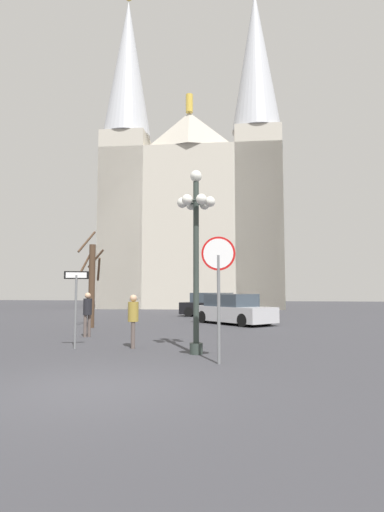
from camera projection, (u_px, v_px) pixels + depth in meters
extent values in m
plane|color=#38383D|center=(93.00, 389.00, 7.10)|extent=(120.00, 120.00, 0.00)
cube|color=#BCB5A5|center=(195.00, 235.00, 43.92)|extent=(18.31, 14.51, 15.61)
pyramid|color=#BCB5A5|center=(189.00, 130.00, 39.04)|extent=(6.25, 2.36, 3.50)
cylinder|color=gold|center=(189.00, 104.00, 39.27)|extent=(0.70, 0.70, 1.80)
cube|color=#BCB5A5|center=(125.00, 221.00, 40.14)|extent=(4.66, 4.66, 17.36)
cone|color=#B7BAC1|center=(128.00, 68.00, 41.52)|extent=(4.85, 4.85, 14.83)
cube|color=#BCB5A5|center=(258.00, 219.00, 38.84)|extent=(4.66, 4.66, 17.36)
cone|color=#B7BAC1|center=(256.00, 61.00, 40.22)|extent=(4.85, 4.85, 14.83)
cylinder|color=slate|center=(219.00, 309.00, 9.60)|extent=(0.08, 0.08, 2.59)
cylinder|color=red|center=(218.00, 253.00, 9.72)|extent=(0.83, 0.09, 0.83)
cylinder|color=white|center=(218.00, 253.00, 9.70)|extent=(0.73, 0.05, 0.73)
cylinder|color=slate|center=(76.00, 312.00, 12.04)|extent=(0.07, 0.07, 2.20)
cube|color=black|center=(76.00, 275.00, 12.13)|extent=(0.69, 0.28, 0.24)
cube|color=white|center=(76.00, 275.00, 12.12)|extent=(0.58, 0.22, 0.17)
cylinder|color=#2D3833|center=(196.00, 266.00, 11.18)|extent=(0.16, 0.16, 4.82)
cylinder|color=#2D3833|center=(196.00, 349.00, 10.98)|extent=(0.36, 0.36, 0.30)
sphere|color=white|center=(196.00, 176.00, 11.40)|extent=(0.33, 0.33, 0.33)
sphere|color=white|center=(210.00, 202.00, 11.27)|extent=(0.30, 0.30, 0.30)
cylinder|color=#2D3833|center=(203.00, 202.00, 11.30)|extent=(0.05, 0.40, 0.05)
sphere|color=white|center=(205.00, 205.00, 11.64)|extent=(0.30, 0.30, 0.30)
cylinder|color=#2D3833|center=(200.00, 203.00, 11.49)|extent=(0.37, 0.24, 0.05)
sphere|color=white|center=(191.00, 205.00, 11.70)|extent=(0.30, 0.30, 0.30)
cylinder|color=#2D3833|center=(194.00, 204.00, 11.52)|extent=(0.37, 0.24, 0.05)
sphere|color=white|center=(182.00, 203.00, 11.40)|extent=(0.30, 0.30, 0.30)
cylinder|color=#2D3833|center=(189.00, 202.00, 11.37)|extent=(0.05, 0.40, 0.05)
sphere|color=white|center=(187.00, 200.00, 11.03)|extent=(0.30, 0.30, 0.30)
cylinder|color=#2D3833|center=(192.00, 201.00, 11.18)|extent=(0.37, 0.24, 0.05)
sphere|color=white|center=(201.00, 199.00, 10.96)|extent=(0.30, 0.30, 0.30)
cylinder|color=#2D3833|center=(199.00, 201.00, 11.15)|extent=(0.37, 0.24, 0.05)
cylinder|color=#473323|center=(92.00, 286.00, 18.92)|extent=(0.29, 0.29, 3.92)
cylinder|color=#473323|center=(99.00, 269.00, 19.08)|extent=(0.42, 0.67, 1.07)
cylinder|color=#473323|center=(87.00, 242.00, 19.39)|extent=(0.60, 0.93, 1.12)
cylinder|color=#473323|center=(96.00, 259.00, 19.40)|extent=(0.84, 0.14, 0.91)
cylinder|color=#473323|center=(86.00, 261.00, 19.24)|extent=(0.46, 0.85, 1.33)
cube|color=black|center=(215.00, 308.00, 26.65)|extent=(4.81, 2.93, 0.79)
cube|color=#333D47|center=(212.00, 298.00, 26.81)|extent=(2.86, 2.21, 0.65)
cylinder|color=black|center=(241.00, 312.00, 26.70)|extent=(0.68, 0.39, 0.64)
cylinder|color=black|center=(233.00, 313.00, 25.28)|extent=(0.68, 0.39, 0.64)
cylinder|color=black|center=(199.00, 311.00, 27.99)|extent=(0.68, 0.39, 0.64)
cylinder|color=black|center=(189.00, 312.00, 26.57)|extent=(0.68, 0.39, 0.64)
cube|color=#B7B7BC|center=(234.00, 314.00, 20.83)|extent=(4.53, 4.46, 0.76)
cube|color=#333D47|center=(231.00, 300.00, 21.07)|extent=(2.97, 2.95, 0.64)
cylinder|color=black|center=(267.00, 319.00, 20.10)|extent=(0.61, 0.60, 0.64)
cylinder|color=black|center=(243.00, 320.00, 19.10)|extent=(0.61, 0.60, 0.64)
cylinder|color=black|center=(226.00, 316.00, 22.53)|extent=(0.61, 0.60, 0.64)
cylinder|color=black|center=(203.00, 317.00, 21.53)|extent=(0.61, 0.60, 0.64)
cylinder|color=#594C47|center=(133.00, 335.00, 12.04)|extent=(0.12, 0.12, 0.80)
cylinder|color=#594C47|center=(133.00, 335.00, 12.20)|extent=(0.12, 0.12, 0.80)
cylinder|color=olive|center=(133.00, 312.00, 12.18)|extent=(0.32, 0.32, 0.60)
sphere|color=tan|center=(133.00, 298.00, 12.21)|extent=(0.22, 0.22, 0.22)
cylinder|color=#594C47|center=(85.00, 326.00, 14.99)|extent=(0.12, 0.12, 0.82)
cylinder|color=#594C47|center=(89.00, 326.00, 15.09)|extent=(0.12, 0.12, 0.82)
cylinder|color=black|center=(88.00, 307.00, 15.10)|extent=(0.32, 0.32, 0.62)
sphere|color=tan|center=(88.00, 296.00, 15.13)|extent=(0.22, 0.22, 0.22)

